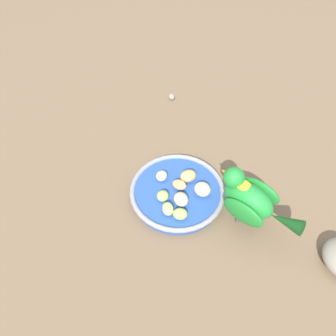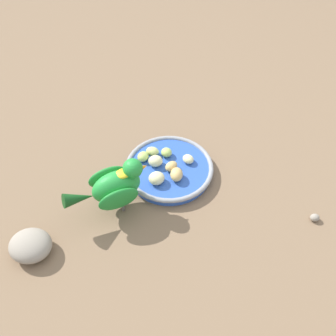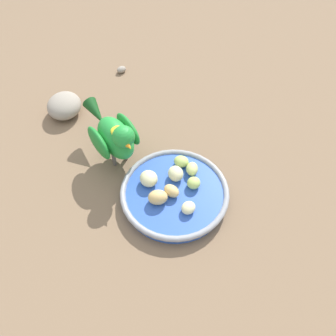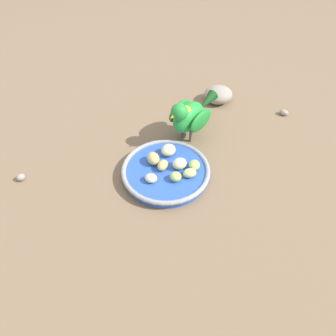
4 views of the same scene
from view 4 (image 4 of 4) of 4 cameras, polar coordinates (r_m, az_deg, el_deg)
The scene contains 14 objects.
ground_plane at distance 0.76m, azimuth -0.67°, elevation -0.43°, with size 4.00×4.00×0.00m, color #7A6047.
feeding_bowl at distance 0.74m, azimuth -0.41°, elevation -0.64°, with size 0.21×0.21×0.03m.
apple_piece_0 at distance 0.71m, azimuth 1.38°, elevation -1.56°, with size 0.03×0.03×0.02m, color #B2CC66.
apple_piece_1 at distance 0.75m, azimuth -2.57°, elevation 1.99°, with size 0.04×0.03×0.03m, color tan.
apple_piece_2 at distance 0.73m, azimuth -1.21°, elevation 0.55°, with size 0.03×0.02×0.02m, color tan.
apple_piece_3 at distance 0.77m, azimuth 0.19°, elevation 3.23°, with size 0.04×0.03×0.03m, color beige.
apple_piece_4 at distance 0.73m, azimuth 2.08°, elevation 0.66°, with size 0.03×0.03×0.03m, color beige.
apple_piece_5 at distance 0.72m, azimuth 3.93°, elevation -0.90°, with size 0.03×0.02×0.02m, color #C6D17A.
apple_piece_6 at distance 0.74m, azimuth 4.78°, elevation 0.53°, with size 0.03×0.03×0.02m, color #B2CC66.
apple_piece_7 at distance 0.71m, azimuth -3.10°, elevation -1.84°, with size 0.03×0.02×0.02m, color beige.
parrot at distance 0.81m, azimuth 3.88°, elevation 9.51°, with size 0.11×0.18×0.13m.
rock_large at distance 0.99m, azimuth 9.04°, elevation 12.95°, with size 0.09×0.08×0.05m, color gray.
pebble_0 at distance 0.99m, azimuth 20.20°, elevation 9.39°, with size 0.03×0.02×0.02m, color gray.
pebble_1 at distance 0.81m, azimuth -25.05°, elevation -1.53°, with size 0.02×0.02×0.02m, color gray.
Camera 4 is at (-0.15, 0.51, 0.55)m, focal length 33.78 mm.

